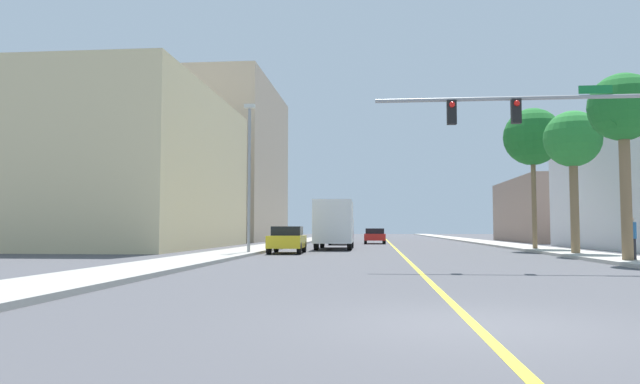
{
  "coord_description": "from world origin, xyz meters",
  "views": [
    {
      "loc": [
        -1.41,
        -8.6,
        1.38
      ],
      "look_at": [
        -3.78,
        16.54,
        2.96
      ],
      "focal_mm": 32.65,
      "sensor_mm": 36.0,
      "label": 1
    }
  ],
  "objects_px": {
    "traffic_signal_mast": "(566,132)",
    "palm_far": "(533,137)",
    "delivery_truck": "(335,224)",
    "palm_near": "(623,111)",
    "car_white": "(341,235)",
    "street_lamp": "(249,170)",
    "car_yellow": "(287,240)",
    "car_red": "(375,236)",
    "palm_mid": "(573,141)",
    "pedestrian": "(631,238)"
  },
  "relations": [
    {
      "from": "car_yellow",
      "to": "delivery_truck",
      "type": "distance_m",
      "value": 7.11
    },
    {
      "from": "street_lamp",
      "to": "palm_far",
      "type": "distance_m",
      "value": 18.02
    },
    {
      "from": "traffic_signal_mast",
      "to": "car_yellow",
      "type": "xyz_separation_m",
      "value": [
        -11.31,
        11.78,
        -3.88
      ]
    },
    {
      "from": "car_white",
      "to": "delivery_truck",
      "type": "bearing_deg",
      "value": -91.13
    },
    {
      "from": "palm_near",
      "to": "delivery_truck",
      "type": "relative_size",
      "value": 1.0
    },
    {
      "from": "palm_near",
      "to": "traffic_signal_mast",
      "type": "bearing_deg",
      "value": -133.62
    },
    {
      "from": "car_white",
      "to": "delivery_truck",
      "type": "height_order",
      "value": "delivery_truck"
    },
    {
      "from": "palm_mid",
      "to": "car_white",
      "type": "relative_size",
      "value": 1.59
    },
    {
      "from": "palm_mid",
      "to": "palm_far",
      "type": "height_order",
      "value": "palm_far"
    },
    {
      "from": "traffic_signal_mast",
      "to": "delivery_truck",
      "type": "distance_m",
      "value": 20.83
    },
    {
      "from": "pedestrian",
      "to": "street_lamp",
      "type": "bearing_deg",
      "value": -162.65
    },
    {
      "from": "palm_near",
      "to": "pedestrian",
      "type": "bearing_deg",
      "value": 51.25
    },
    {
      "from": "pedestrian",
      "to": "delivery_truck",
      "type": "bearing_deg",
      "value": 168.57
    },
    {
      "from": "car_red",
      "to": "car_yellow",
      "type": "height_order",
      "value": "car_yellow"
    },
    {
      "from": "palm_mid",
      "to": "palm_far",
      "type": "bearing_deg",
      "value": 91.81
    },
    {
      "from": "delivery_truck",
      "to": "palm_mid",
      "type": "bearing_deg",
      "value": -33.97
    },
    {
      "from": "delivery_truck",
      "to": "pedestrian",
      "type": "distance_m",
      "value": 19.41
    },
    {
      "from": "car_white",
      "to": "palm_near",
      "type": "bearing_deg",
      "value": -66.04
    },
    {
      "from": "car_yellow",
      "to": "delivery_truck",
      "type": "height_order",
      "value": "delivery_truck"
    },
    {
      "from": "palm_near",
      "to": "car_red",
      "type": "bearing_deg",
      "value": 108.51
    },
    {
      "from": "car_yellow",
      "to": "car_white",
      "type": "distance_m",
      "value": 17.54
    },
    {
      "from": "palm_mid",
      "to": "car_yellow",
      "type": "bearing_deg",
      "value": 173.82
    },
    {
      "from": "palm_far",
      "to": "car_yellow",
      "type": "bearing_deg",
      "value": -161.0
    },
    {
      "from": "traffic_signal_mast",
      "to": "palm_far",
      "type": "bearing_deg",
      "value": 78.66
    },
    {
      "from": "palm_near",
      "to": "car_yellow",
      "type": "height_order",
      "value": "palm_near"
    },
    {
      "from": "car_red",
      "to": "delivery_truck",
      "type": "height_order",
      "value": "delivery_truck"
    },
    {
      "from": "pedestrian",
      "to": "car_white",
      "type": "bearing_deg",
      "value": 154.52
    },
    {
      "from": "car_yellow",
      "to": "street_lamp",
      "type": "bearing_deg",
      "value": 43.4
    },
    {
      "from": "palm_near",
      "to": "car_white",
      "type": "height_order",
      "value": "palm_near"
    },
    {
      "from": "palm_near",
      "to": "palm_mid",
      "type": "xyz_separation_m",
      "value": [
        0.26,
        6.67,
        -0.21
      ]
    },
    {
      "from": "palm_near",
      "to": "palm_far",
      "type": "relative_size",
      "value": 0.84
    },
    {
      "from": "palm_mid",
      "to": "pedestrian",
      "type": "xyz_separation_m",
      "value": [
        0.07,
        -6.26,
        -4.81
      ]
    },
    {
      "from": "traffic_signal_mast",
      "to": "palm_mid",
      "type": "bearing_deg",
      "value": 70.56
    },
    {
      "from": "street_lamp",
      "to": "traffic_signal_mast",
      "type": "bearing_deg",
      "value": -37.33
    },
    {
      "from": "traffic_signal_mast",
      "to": "palm_near",
      "type": "height_order",
      "value": "palm_near"
    },
    {
      "from": "palm_far",
      "to": "car_red",
      "type": "height_order",
      "value": "palm_far"
    },
    {
      "from": "traffic_signal_mast",
      "to": "car_white",
      "type": "distance_m",
      "value": 30.91
    },
    {
      "from": "palm_far",
      "to": "pedestrian",
      "type": "bearing_deg",
      "value": -88.74
    },
    {
      "from": "car_red",
      "to": "pedestrian",
      "type": "height_order",
      "value": "pedestrian"
    },
    {
      "from": "street_lamp",
      "to": "car_yellow",
      "type": "distance_m",
      "value": 4.52
    },
    {
      "from": "car_red",
      "to": "palm_far",
      "type": "bearing_deg",
      "value": -58.68
    },
    {
      "from": "palm_near",
      "to": "car_white",
      "type": "distance_m",
      "value": 29.14
    },
    {
      "from": "street_lamp",
      "to": "car_yellow",
      "type": "xyz_separation_m",
      "value": [
        1.78,
        1.79,
        -3.74
      ]
    },
    {
      "from": "car_white",
      "to": "pedestrian",
      "type": "distance_m",
      "value": 28.45
    },
    {
      "from": "palm_near",
      "to": "palm_far",
      "type": "distance_m",
      "value": 13.38
    },
    {
      "from": "traffic_signal_mast",
      "to": "pedestrian",
      "type": "xyz_separation_m",
      "value": [
        3.66,
        3.91,
        -3.64
      ]
    },
    {
      "from": "street_lamp",
      "to": "delivery_truck",
      "type": "bearing_deg",
      "value": 65.05
    },
    {
      "from": "street_lamp",
      "to": "car_red",
      "type": "distance_m",
      "value": 24.03
    },
    {
      "from": "car_red",
      "to": "palm_near",
      "type": "bearing_deg",
      "value": -71.87
    },
    {
      "from": "car_red",
      "to": "car_yellow",
      "type": "xyz_separation_m",
      "value": [
        -4.83,
        -21.0,
        0.03
      ]
    }
  ]
}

